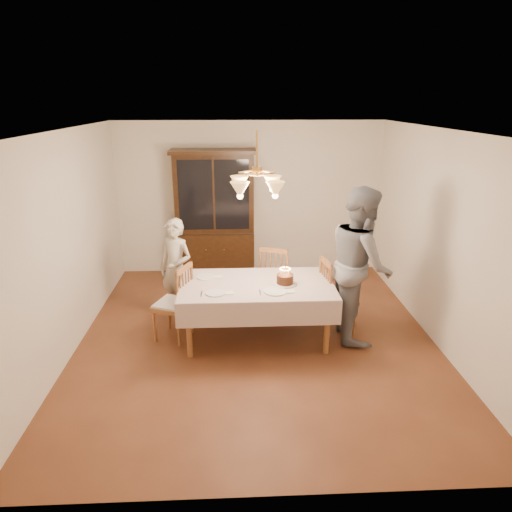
{
  "coord_description": "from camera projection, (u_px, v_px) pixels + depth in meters",
  "views": [
    {
      "loc": [
        -0.26,
        -5.23,
        2.94
      ],
      "look_at": [
        0.0,
        0.2,
        1.05
      ],
      "focal_mm": 32.0,
      "sensor_mm": 36.0,
      "label": 1
    }
  ],
  "objects": [
    {
      "name": "chair_right_end",
      "position": [
        337.0,
        299.0,
        5.98
      ],
      "size": [
        0.48,
        0.5,
        1.0
      ],
      "color": "brown",
      "rests_on": "ground"
    },
    {
      "name": "adult_in_grey",
      "position": [
        360.0,
        264.0,
        5.7
      ],
      "size": [
        0.77,
        0.97,
        1.95
      ],
      "primitive_type": "imported",
      "rotation": [
        0.0,
        0.0,
        1.54
      ],
      "color": "slate",
      "rests_on": "ground"
    },
    {
      "name": "chair_far_side",
      "position": [
        277.0,
        282.0,
        6.55
      ],
      "size": [
        0.56,
        0.55,
        1.0
      ],
      "color": "brown",
      "rests_on": "ground"
    },
    {
      "name": "elderly_woman",
      "position": [
        176.0,
        269.0,
        6.29
      ],
      "size": [
        0.62,
        0.56,
        1.41
      ],
      "primitive_type": "imported",
      "rotation": [
        0.0,
        0.0,
        -0.55
      ],
      "color": "beige",
      "rests_on": "ground"
    },
    {
      "name": "place_setting_near_right",
      "position": [
        276.0,
        291.0,
        5.41
      ],
      "size": [
        0.42,
        0.27,
        0.02
      ],
      "color": "white",
      "rests_on": "dining_table"
    },
    {
      "name": "place_setting_near_left",
      "position": [
        217.0,
        293.0,
        5.37
      ],
      "size": [
        0.38,
        0.23,
        0.02
      ],
      "color": "white",
      "rests_on": "dining_table"
    },
    {
      "name": "chair_left_end",
      "position": [
        173.0,
        305.0,
        5.77
      ],
      "size": [
        0.55,
        0.57,
        1.0
      ],
      "color": "brown",
      "rests_on": "ground"
    },
    {
      "name": "chandelier",
      "position": [
        257.0,
        186.0,
        5.27
      ],
      "size": [
        0.62,
        0.62,
        0.73
      ],
      "color": "#BF8C3F",
      "rests_on": "ground"
    },
    {
      "name": "birthday_cake",
      "position": [
        285.0,
        280.0,
        5.63
      ],
      "size": [
        0.3,
        0.3,
        0.21
      ],
      "color": "white",
      "rests_on": "dining_table"
    },
    {
      "name": "place_setting_far_left",
      "position": [
        207.0,
        277.0,
        5.85
      ],
      "size": [
        0.38,
        0.23,
        0.02
      ],
      "color": "white",
      "rests_on": "dining_table"
    },
    {
      "name": "ground",
      "position": [
        257.0,
        337.0,
        5.91
      ],
      "size": [
        5.0,
        5.0,
        0.0
      ],
      "primitive_type": "plane",
      "color": "#5D2F1A",
      "rests_on": "ground"
    },
    {
      "name": "china_hutch",
      "position": [
        215.0,
        217.0,
        7.67
      ],
      "size": [
        1.38,
        0.54,
        2.16
      ],
      "color": "black",
      "rests_on": "ground"
    },
    {
      "name": "room_shell",
      "position": [
        257.0,
        219.0,
        5.4
      ],
      "size": [
        5.0,
        5.0,
        5.0
      ],
      "color": "white",
      "rests_on": "ground"
    },
    {
      "name": "dining_table",
      "position": [
        257.0,
        289.0,
        5.69
      ],
      "size": [
        1.9,
        1.1,
        0.76
      ],
      "color": "brown",
      "rests_on": "ground"
    }
  ]
}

